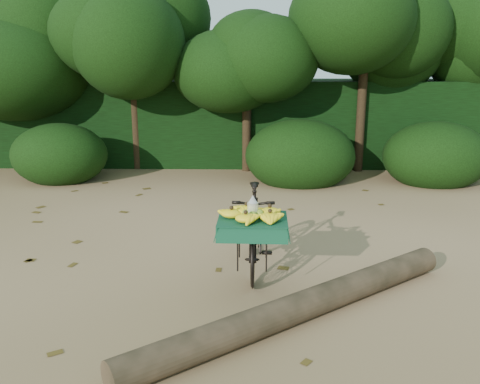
{
  "coord_description": "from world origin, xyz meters",
  "views": [
    {
      "loc": [
        0.58,
        -4.99,
        2.24
      ],
      "look_at": [
        0.47,
        -0.06,
        0.94
      ],
      "focal_mm": 38.0,
      "sensor_mm": 36.0,
      "label": 1
    }
  ],
  "objects": [
    {
      "name": "ground",
      "position": [
        0.0,
        0.0,
        0.0
      ],
      "size": [
        80.0,
        80.0,
        0.0
      ],
      "primitive_type": "plane",
      "color": "tan",
      "rests_on": "ground"
    },
    {
      "name": "vendor_bicycle",
      "position": [
        0.62,
        0.19,
        0.47
      ],
      "size": [
        0.67,
        1.65,
        0.92
      ],
      "rotation": [
        0.0,
        0.0,
        -0.03
      ],
      "color": "black",
      "rests_on": "ground"
    },
    {
      "name": "fallen_log",
      "position": [
        1.05,
        -0.9,
        0.13
      ],
      "size": [
        3.03,
        2.4,
        0.26
      ],
      "primitive_type": "cylinder",
      "rotation": [
        1.57,
        0.0,
        -0.92
      ],
      "color": "brown",
      "rests_on": "ground"
    },
    {
      "name": "hedge_backdrop",
      "position": [
        0.0,
        6.3,
        0.9
      ],
      "size": [
        26.0,
        1.8,
        1.8
      ],
      "primitive_type": "cube",
      "color": "black",
      "rests_on": "ground"
    },
    {
      "name": "tree_row",
      "position": [
        -0.65,
        5.5,
        2.0
      ],
      "size": [
        14.5,
        2.0,
        4.0
      ],
      "primitive_type": null,
      "color": "black",
      "rests_on": "ground"
    },
    {
      "name": "bush_clumps",
      "position": [
        0.5,
        4.3,
        0.45
      ],
      "size": [
        8.8,
        1.7,
        0.9
      ],
      "primitive_type": null,
      "color": "black",
      "rests_on": "ground"
    },
    {
      "name": "leaf_litter",
      "position": [
        0.0,
        0.65,
        0.01
      ],
      "size": [
        7.0,
        7.3,
        0.01
      ],
      "primitive_type": null,
      "color": "#4E3C15",
      "rests_on": "ground"
    }
  ]
}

